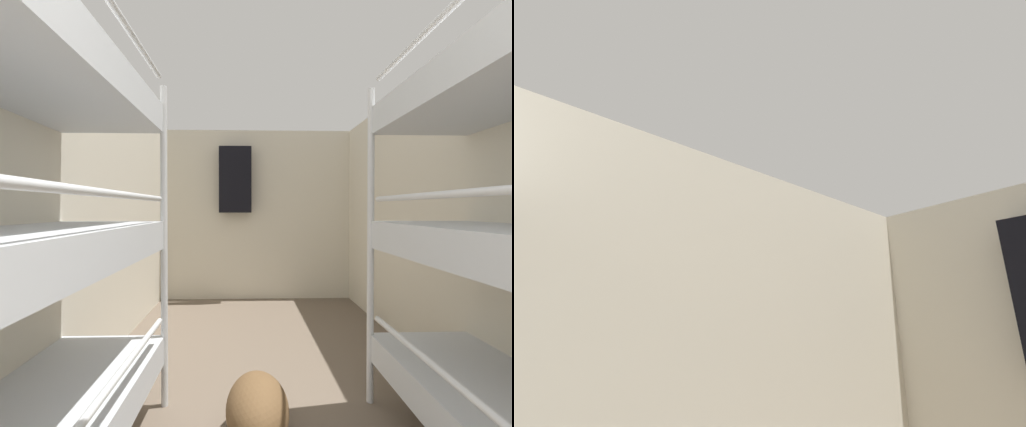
{
  "view_description": "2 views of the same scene",
  "coord_description": "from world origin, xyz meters",
  "views": [
    {
      "loc": [
        -0.15,
        0.21,
        1.27
      ],
      "look_at": [
        -0.03,
        4.15,
        1.22
      ],
      "focal_mm": 24.0,
      "sensor_mm": 36.0,
      "label": 1
    },
    {
      "loc": [
        0.1,
        2.48,
        1.53
      ],
      "look_at": [
        -0.79,
        3.26,
        1.91
      ],
      "focal_mm": 24.0,
      "sensor_mm": 36.0,
      "label": 2
    }
  ],
  "objects": []
}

